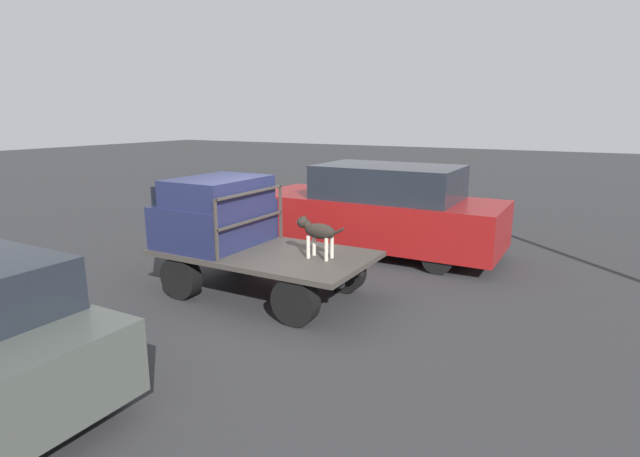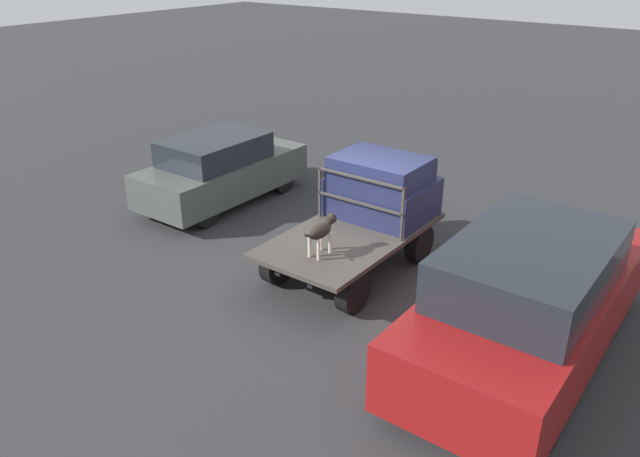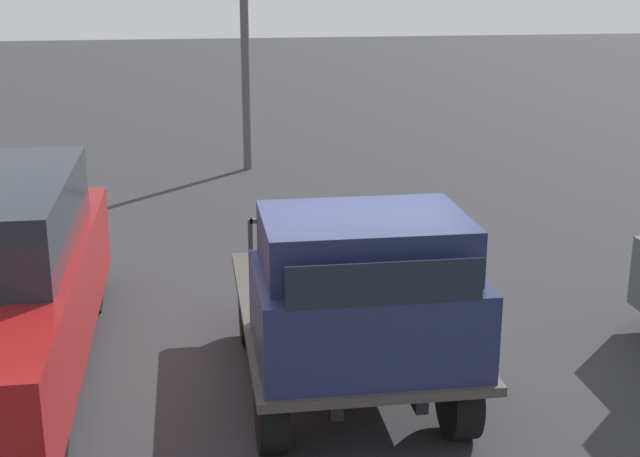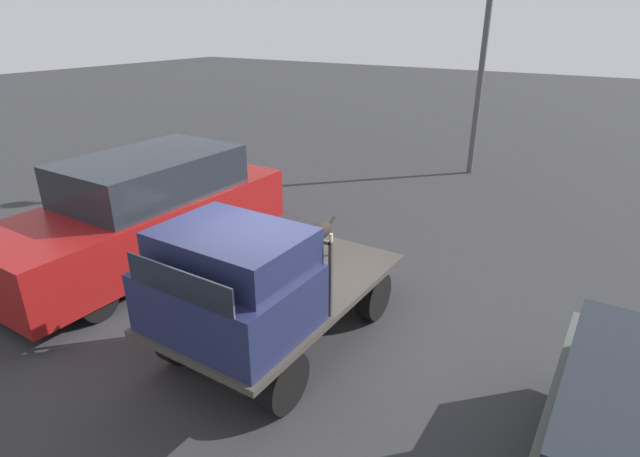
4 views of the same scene
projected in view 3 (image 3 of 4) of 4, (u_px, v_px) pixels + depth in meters
ground_plane at (343, 382)px, 8.56m from camera, size 80.00×80.00×0.00m
flatbed_truck at (344, 329)px, 8.40m from camera, size 3.58×1.91×0.77m
truck_cab at (365, 290)px, 7.24m from camera, size 1.43×1.79×1.16m
truck_headboard at (349, 251)px, 7.93m from camera, size 0.04×1.79×0.98m
dog at (321, 235)px, 9.12m from camera, size 0.86×0.24×0.67m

